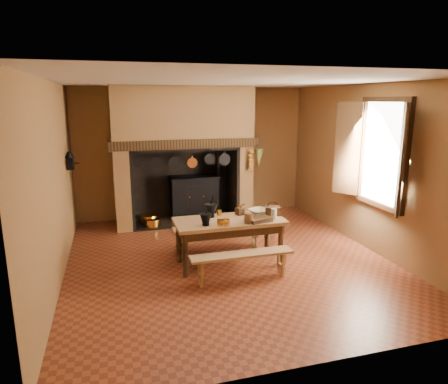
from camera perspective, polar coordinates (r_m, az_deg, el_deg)
The scene contains 28 objects.
floor at distance 6.56m, azimuth 0.56°, elevation -9.65°, with size 5.50×5.50×0.00m, color brown.
ceiling at distance 6.06m, azimuth 0.63°, elevation 15.57°, with size 5.50×5.50×0.00m, color silver.
back_wall at distance 8.80m, azimuth -4.49°, elevation 5.62°, with size 5.00×0.02×2.80m, color brown.
wall_left at distance 5.97m, azimuth -23.10°, elevation 1.05°, with size 0.02×5.50×2.80m, color brown.
wall_right at distance 7.26m, azimuth 19.91°, elevation 3.29°, with size 0.02×5.50×2.80m, color brown.
wall_front at distance 3.68m, azimuth 12.81°, elevation -5.23°, with size 5.00×0.02×2.80m, color brown.
chimney_breast at distance 8.27m, azimuth -5.99°, elevation 7.99°, with size 2.95×0.96×2.80m.
iron_range at distance 8.67m, azimuth -4.26°, elevation -0.65°, with size 1.12×0.55×1.60m.
hearth_pans at distance 8.42m, azimuth -10.65°, elevation -4.02°, with size 0.51×0.62×0.20m.
hanging_pans at distance 7.83m, azimuth -5.56°, elevation 4.38°, with size 1.92×0.29×0.27m.
onion_string at distance 8.16m, azimuth 3.80°, elevation 4.55°, with size 0.12×0.10×0.46m, color #B66721, non-canonical shape.
herb_bunch at distance 8.21m, azimuth 4.99°, elevation 4.94°, with size 0.20×0.20×0.35m, color brown.
window at distance 6.81m, azimuth 21.01°, elevation 5.16°, with size 0.39×1.75×1.76m.
wall_coffee_mill at distance 7.46m, azimuth -21.17°, elevation 4.34°, with size 0.23×0.16×0.31m.
work_table at distance 6.20m, azimuth 0.77°, elevation -4.96°, with size 1.69×0.75×0.73m.
bench_front at distance 5.74m, azimuth 2.58°, elevation -9.70°, with size 1.49×0.26×0.42m.
bench_back at distance 6.83m, azimuth -0.65°, elevation -5.72°, with size 1.59×0.28×0.45m.
mortar_large at distance 6.27m, azimuth -1.90°, elevation -2.55°, with size 0.21×0.21×0.36m.
mortar_small at distance 5.87m, azimuth -2.64°, elevation -3.82°, with size 0.18×0.18×0.31m.
coffee_grinder at distance 6.40m, azimuth 2.26°, elevation -2.70°, with size 0.17×0.15×0.18m.
brass_mug_a at distance 5.86m, azimuth -0.61°, elevation -4.39°, with size 0.08×0.08×0.09m, color gold.
brass_mug_b at distance 6.37m, azimuth -0.71°, elevation -2.95°, with size 0.08×0.08×0.10m, color gold.
mixing_bowl at distance 6.48m, azimuth 5.03°, elevation -2.80°, with size 0.31×0.31×0.08m, color #C3BB96.
stoneware_crock at distance 5.97m, azimuth 3.54°, elevation -3.75°, with size 0.13×0.13×0.16m, color brown.
glass_jar at distance 6.24m, azimuth 7.14°, elevation -3.09°, with size 0.09×0.09×0.16m, color beige.
wicker_basket at distance 6.44m, azimuth 6.99°, elevation -2.62°, with size 0.28×0.24×0.23m.
wooden_tray at distance 6.10m, azimuth 4.97°, elevation -3.89°, with size 0.36×0.26×0.06m, color #392112.
brass_cup at distance 5.85m, azimuth 0.25°, elevation -4.40°, with size 0.13×0.13×0.10m, color gold.
Camera 1 is at (-1.71, -5.81, 2.54)m, focal length 32.00 mm.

